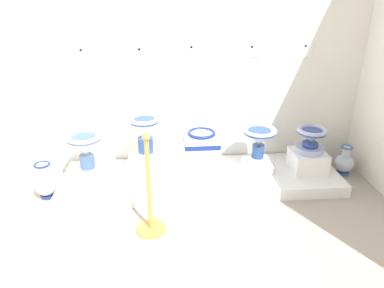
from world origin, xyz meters
TOP-DOWN VIEW (x-y plane):
  - wall_back at (1.89, 2.98)m, footprint 3.97×0.06m
  - display_platform at (1.89, 2.49)m, footprint 3.03×0.86m
  - plinth_block_leftmost at (0.66, 2.51)m, footprint 0.30×0.31m
  - antique_toilet_leftmost at (0.66, 2.51)m, footprint 0.37×0.37m
  - plinth_block_tall_cobalt at (1.29, 2.50)m, footprint 0.38×0.30m
  - antique_toilet_tall_cobalt at (1.29, 2.50)m, footprint 0.32×0.32m
  - plinth_block_broad_patterned at (1.87, 2.43)m, footprint 0.30×0.33m
  - antique_toilet_broad_patterned at (1.87, 2.43)m, footprint 0.37×0.30m
  - plinth_block_pale_glazed at (2.52, 2.54)m, footprint 0.29×0.31m
  - antique_toilet_pale_glazed at (2.52, 2.54)m, footprint 0.37×0.37m
  - plinth_block_squat_floral at (3.07, 2.46)m, footprint 0.37×0.34m
  - antique_toilet_squat_floral at (3.07, 2.46)m, footprint 0.32×0.32m
  - info_placard_first at (0.67, 2.94)m, footprint 0.10×0.01m
  - info_placard_second at (1.28, 2.94)m, footprint 0.09×0.01m
  - info_placard_third at (1.85, 2.94)m, footprint 0.12×0.01m
  - info_placard_fourth at (2.51, 2.94)m, footprint 0.13×0.01m
  - info_placard_fifth at (3.10, 2.94)m, footprint 0.10×0.01m
  - decorative_vase_spare at (0.25, 2.35)m, footprint 0.24×0.24m
  - decorative_vase_corner at (3.57, 2.59)m, footprint 0.22×0.22m
  - stanchion_post_near_left at (1.34, 1.70)m, footprint 0.27×0.27m

SIDE VIEW (x-z plane):
  - display_platform at x=1.89m, z-range 0.00..0.13m
  - decorative_vase_corner at x=3.57m, z-range -0.03..0.32m
  - plinth_block_leftmost at x=0.66m, z-range 0.13..0.19m
  - plinth_block_broad_patterned at x=1.87m, z-range 0.13..0.19m
  - plinth_block_pale_glazed at x=2.52m, z-range 0.13..0.23m
  - decorative_vase_spare at x=0.25m, z-range -0.02..0.37m
  - plinth_block_tall_cobalt at x=1.29m, z-range 0.13..0.35m
  - plinth_block_squat_floral at x=3.07m, z-range 0.13..0.36m
  - stanchion_post_near_left at x=1.34m, z-range -0.21..0.73m
  - antique_toilet_broad_patterned at x=1.87m, z-range 0.20..0.66m
  - antique_toilet_leftmost at x=0.66m, z-range 0.26..0.69m
  - antique_toilet_pale_glazed at x=2.52m, z-range 0.31..0.70m
  - antique_toilet_squat_floral at x=3.07m, z-range 0.38..0.66m
  - antique_toilet_tall_cobalt at x=1.29m, z-range 0.42..0.87m
  - info_placard_second at x=1.28m, z-range 1.30..1.44m
  - info_placard_first at x=0.67m, z-range 1.31..1.43m
  - info_placard_fifth at x=3.10m, z-range 1.31..1.45m
  - info_placard_fourth at x=2.51m, z-range 1.31..1.45m
  - info_placard_third at x=1.85m, z-range 1.31..1.45m
  - wall_back at x=1.89m, z-range 0.00..3.19m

